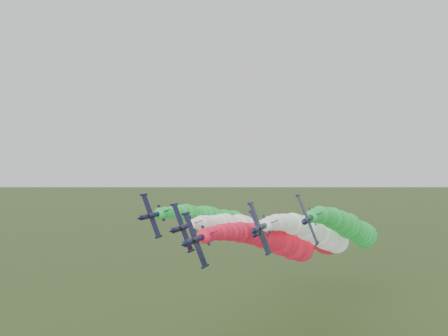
# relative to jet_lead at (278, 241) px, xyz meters

# --- Properties ---
(jet_lead) EXTENTS (15.68, 77.32, 23.34)m
(jet_lead) POSITION_rel_jet_lead_xyz_m (0.00, 0.00, 0.00)
(jet_lead) COLOR #111333
(jet_lead) RESTS_ON ground
(jet_inner_left) EXTENTS (15.53, 77.17, 23.18)m
(jet_inner_left) POSITION_rel_jet_lead_xyz_m (-7.26, 9.89, 0.57)
(jet_inner_left) COLOR #111333
(jet_inner_left) RESTS_ON ground
(jet_inner_right) EXTENTS (15.50, 77.14, 23.16)m
(jet_inner_right) POSITION_rel_jet_lead_xyz_m (10.51, 9.46, 1.57)
(jet_inner_right) COLOR #111333
(jet_inner_right) RESTS_ON ground
(jet_outer_left) EXTENTS (15.31, 76.95, 22.97)m
(jet_outer_left) POSITION_rel_jet_lead_xyz_m (-18.86, 14.70, 2.34)
(jet_outer_left) COLOR #111333
(jet_outer_left) RESTS_ON ground
(jet_outer_right) EXTENTS (15.66, 77.30, 23.32)m
(jet_outer_right) POSITION_rel_jet_lead_xyz_m (19.36, 14.66, 3.19)
(jet_outer_right) COLOR #111333
(jet_outer_right) RESTS_ON ground
(jet_trail) EXTENTS (15.84, 77.48, 23.50)m
(jet_trail) POSITION_rel_jet_lead_xyz_m (6.28, 25.76, -2.22)
(jet_trail) COLOR #111333
(jet_trail) RESTS_ON ground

